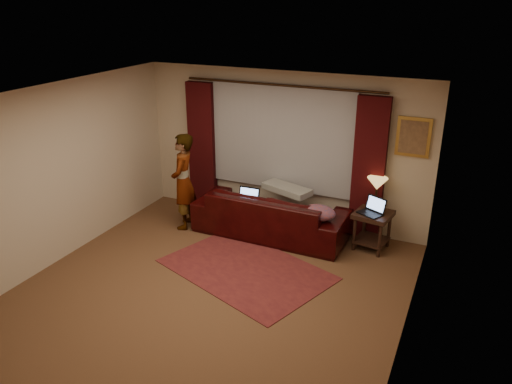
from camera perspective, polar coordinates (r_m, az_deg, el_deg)
floor at (r=6.94m, az=-4.94°, el=-11.00°), size 5.00×5.00×0.01m
ceiling at (r=5.95m, az=-5.75°, el=10.59°), size 5.00×5.00×0.02m
wall_back at (r=8.46m, az=3.03°, el=4.98°), size 5.00×0.02×2.60m
wall_front at (r=4.59m, az=-21.12°, el=-12.08°), size 5.00×0.02×2.60m
wall_left at (r=7.81m, az=-21.52°, el=1.99°), size 0.02×5.00×2.60m
wall_right at (r=5.63m, az=17.55°, el=-5.07°), size 0.02×5.00×2.60m
sheer_curtain at (r=8.35m, az=2.90°, el=6.19°), size 2.50×0.05×1.80m
drape_left at (r=9.03m, az=-6.17°, el=5.19°), size 0.50×0.14×2.30m
drape_right at (r=8.00m, az=12.77°, el=2.55°), size 0.50×0.14×2.30m
curtain_rod at (r=8.11m, az=2.89°, el=12.09°), size 0.04×0.04×3.40m
picture_frame at (r=7.82m, az=17.55°, el=6.01°), size 0.50×0.04×0.60m
sofa at (r=8.16m, az=1.72°, el=-1.60°), size 2.52×1.11×1.01m
throw_blanket at (r=8.12m, az=3.58°, el=2.12°), size 0.90×0.59×0.10m
clothing_pile at (r=7.68m, az=7.15°, el=-2.42°), size 0.57×0.46×0.22m
laptop_sofa at (r=8.13m, az=-1.14°, el=-0.67°), size 0.37×0.40×0.26m
area_rug at (r=7.34m, az=-1.15°, el=-8.83°), size 2.71×2.25×0.01m
end_table at (r=7.99m, az=13.10°, el=-4.31°), size 0.61×0.61×0.61m
tiffany_lamp at (r=7.93m, az=13.59°, el=-0.14°), size 0.36×0.36×0.50m
laptop_table at (r=7.75m, az=12.98°, el=-1.62°), size 0.48×0.50×0.25m
person at (r=8.40m, az=-8.32°, el=1.19°), size 0.60×0.60×1.64m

